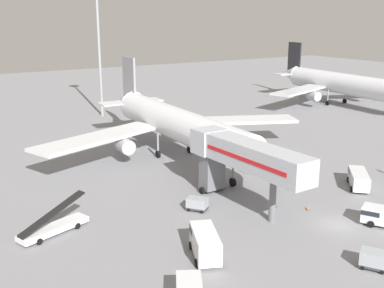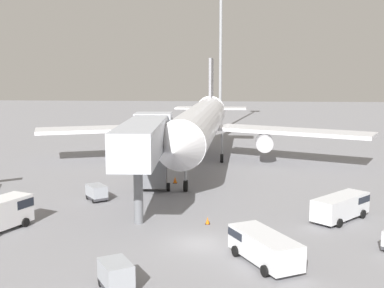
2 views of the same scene
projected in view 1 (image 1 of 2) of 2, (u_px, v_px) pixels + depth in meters
ground_plane at (337, 225)px, 47.21m from camera, size 300.00×300.00×0.00m
airplane_at_gate at (176, 123)px, 68.81m from camera, size 42.43×44.54×13.24m
jet_bridge at (241, 156)px, 50.59m from camera, size 3.86×16.64×7.47m
belt_loader_truck at (54, 226)px, 44.99m from camera, size 7.25×3.90×3.32m
service_van_near_center at (205, 242)px, 40.77m from camera, size 3.80×5.39×2.31m
service_van_mid_left at (358, 178)px, 57.37m from camera, size 5.17×5.35×1.91m
baggage_cart_mid_center at (374, 259)px, 38.83m from camera, size 2.31×2.56×1.55m
baggage_cart_rear_left at (197, 204)px, 50.47m from camera, size 2.32×2.49×1.40m
safety_cone_alpha at (308, 207)px, 50.75m from camera, size 0.35×0.35×0.54m
safety_cone_charlie at (208, 178)px, 59.72m from camera, size 0.46×0.46×0.70m
airplane_background at (339, 83)px, 109.12m from camera, size 39.66×42.39×13.47m
apron_light_mast at (97, 9)px, 92.90m from camera, size 2.40×2.40×31.67m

